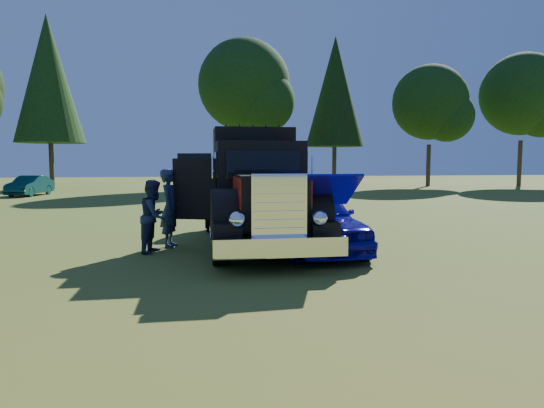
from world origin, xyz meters
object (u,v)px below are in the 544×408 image
at_px(spectator_near, 170,208).
at_px(distant_teal_car, 30,186).
at_px(hotrod_coupe, 311,219).
at_px(diamond_t_truck, 257,195).
at_px(spectator_far, 154,216).

xyz_separation_m(spectator_near, distant_teal_car, (-9.55, 20.01, -0.35)).
relative_size(spectator_near, distant_teal_car, 0.51).
bearing_deg(hotrod_coupe, distant_teal_car, 121.44).
bearing_deg(spectator_near, diamond_t_truck, -85.57).
bearing_deg(diamond_t_truck, spectator_near, 174.25).
relative_size(spectator_far, distant_teal_car, 0.45).
distance_m(hotrod_coupe, spectator_near, 3.50).
distance_m(diamond_t_truck, spectator_far, 2.56).
xyz_separation_m(hotrod_coupe, spectator_far, (-3.66, 0.38, 0.10)).
height_order(diamond_t_truck, distant_teal_car, diamond_t_truck).
height_order(spectator_near, distant_teal_car, spectator_near).
distance_m(diamond_t_truck, spectator_near, 2.18).
height_order(hotrod_coupe, spectator_near, spectator_near).
xyz_separation_m(diamond_t_truck, distant_teal_car, (-11.70, 20.23, -0.65)).
relative_size(hotrod_coupe, distant_teal_car, 1.18).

